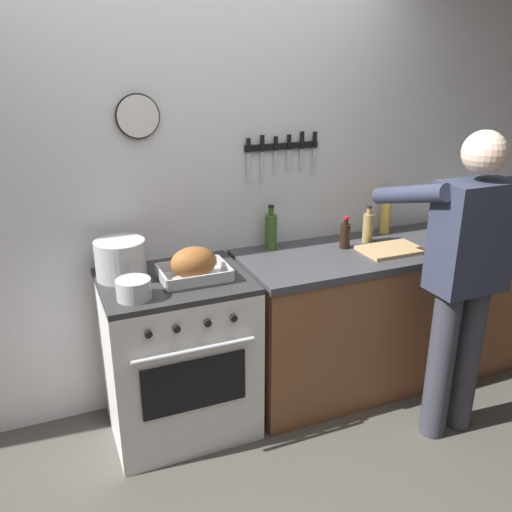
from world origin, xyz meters
The scene contains 12 objects.
wall_back centered at (0.00, 1.35, 1.30)m, with size 6.00×0.13×2.60m.
counter_block centered at (1.21, 0.99, 0.46)m, with size 2.03×0.65×0.90m.
stove centered at (-0.22, 0.99, 0.45)m, with size 0.76×0.67×0.90m.
person_cook centered at (1.14, 0.40, 0.95)m, with size 0.51×0.63×1.66m.
roasting_pan centered at (-0.12, 0.94, 0.98)m, with size 0.35×0.26×0.17m.
stock_pot centered at (-0.46, 1.11, 1.00)m, with size 0.26×0.26×0.20m.
saucepan centered at (-0.45, 0.82, 0.95)m, with size 0.17×0.17×0.10m.
cutting_board centered at (1.07, 0.90, 0.91)m, with size 0.36×0.24×0.02m, color tan.
bottle_cooking_oil centered at (1.24, 1.21, 1.02)m, with size 0.07×0.07×0.29m.
bottle_vinegar centered at (1.03, 1.10, 1.00)m, with size 0.06×0.06×0.23m.
bottle_olive_oil centered at (0.43, 1.22, 1.01)m, with size 0.07×0.07×0.27m.
bottle_soy_sauce centered at (0.84, 1.06, 0.98)m, with size 0.06×0.06×0.19m.
Camera 1 is at (-0.82, -1.54, 1.97)m, focal length 37.75 mm.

